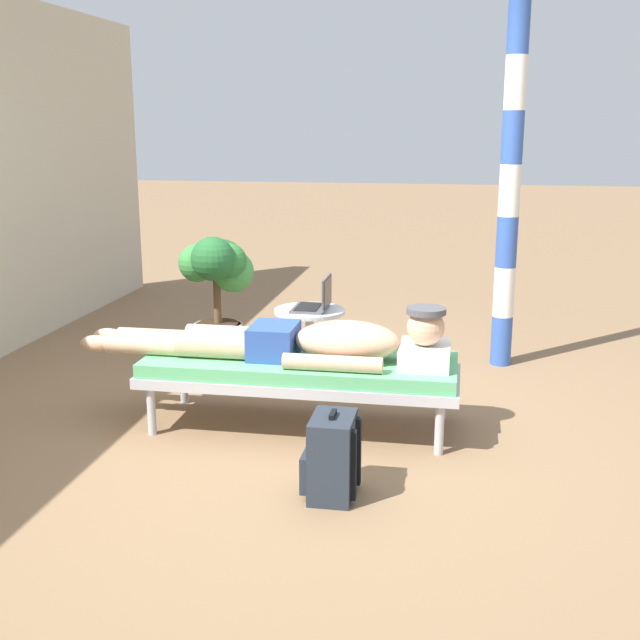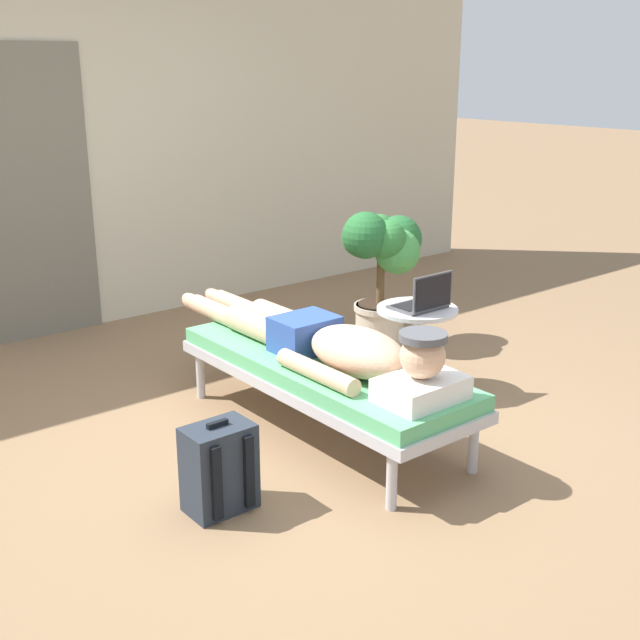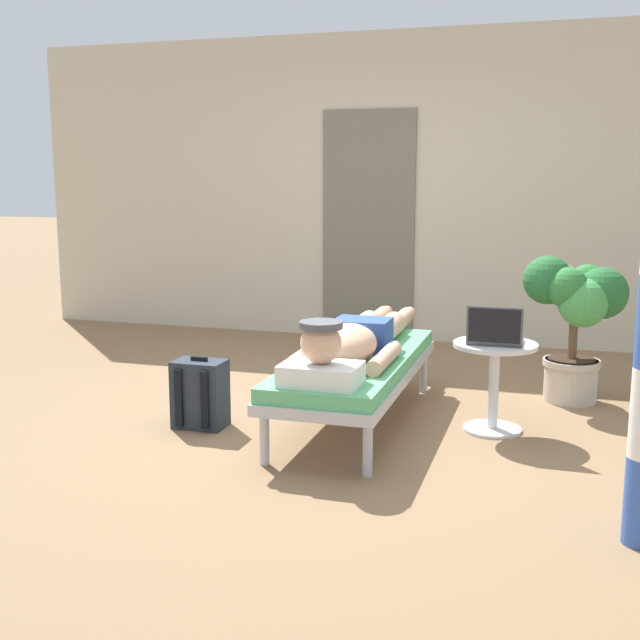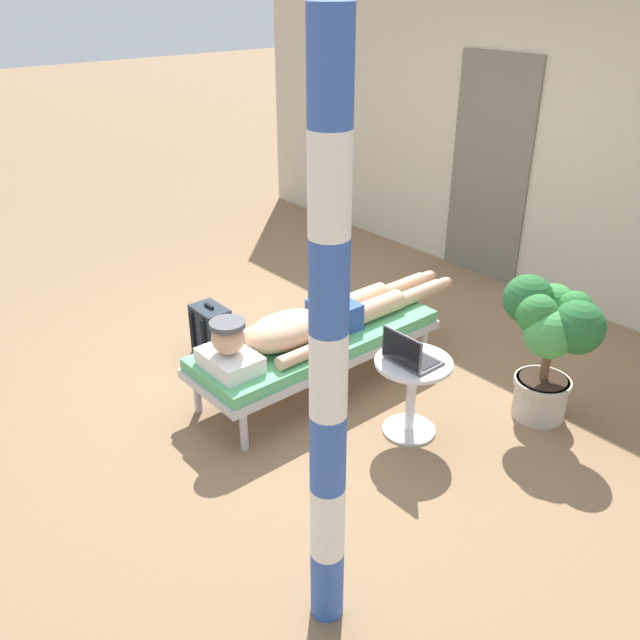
{
  "view_description": "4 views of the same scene",
  "coord_description": "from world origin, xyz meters",
  "px_view_note": "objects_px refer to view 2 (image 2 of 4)",
  "views": [
    {
      "loc": [
        -4.16,
        -0.87,
        1.74
      ],
      "look_at": [
        0.44,
        -0.04,
        0.59
      ],
      "focal_mm": 45.11,
      "sensor_mm": 36.0,
      "label": 1
    },
    {
      "loc": [
        -2.34,
        -3.08,
        1.91
      ],
      "look_at": [
        0.25,
        0.12,
        0.6
      ],
      "focal_mm": 45.72,
      "sensor_mm": 36.0,
      "label": 2
    },
    {
      "loc": [
        1.35,
        -4.44,
        1.47
      ],
      "look_at": [
        0.02,
        -0.1,
        0.64
      ],
      "focal_mm": 44.8,
      "sensor_mm": 36.0,
      "label": 3
    },
    {
      "loc": [
        3.35,
        -2.61,
        2.63
      ],
      "look_at": [
        0.3,
        -0.03,
        0.58
      ],
      "focal_mm": 38.06,
      "sensor_mm": 36.0,
      "label": 4
    }
  ],
  "objects_px": {
    "backpack": "(219,468)",
    "lounge_chair": "(323,371)",
    "potted_plant": "(383,257)",
    "laptop": "(424,300)",
    "person_reclining": "(328,342)",
    "side_table": "(416,334)"
  },
  "relations": [
    {
      "from": "lounge_chair",
      "to": "side_table",
      "type": "relative_size",
      "value": 3.5
    },
    {
      "from": "backpack",
      "to": "potted_plant",
      "type": "bearing_deg",
      "value": 29.67
    },
    {
      "from": "backpack",
      "to": "laptop",
      "type": "bearing_deg",
      "value": 12.73
    },
    {
      "from": "backpack",
      "to": "lounge_chair",
      "type": "bearing_deg",
      "value": 20.8
    },
    {
      "from": "lounge_chair",
      "to": "laptop",
      "type": "height_order",
      "value": "laptop"
    },
    {
      "from": "lounge_chair",
      "to": "side_table",
      "type": "xyz_separation_m",
      "value": [
        0.8,
        0.1,
        0.01
      ]
    },
    {
      "from": "person_reclining",
      "to": "backpack",
      "type": "height_order",
      "value": "person_reclining"
    },
    {
      "from": "lounge_chair",
      "to": "potted_plant",
      "type": "height_order",
      "value": "potted_plant"
    },
    {
      "from": "lounge_chair",
      "to": "potted_plant",
      "type": "distance_m",
      "value": 1.53
    },
    {
      "from": "laptop",
      "to": "backpack",
      "type": "distance_m",
      "value": 1.74
    },
    {
      "from": "person_reclining",
      "to": "potted_plant",
      "type": "relative_size",
      "value": 2.26
    },
    {
      "from": "side_table",
      "to": "backpack",
      "type": "height_order",
      "value": "side_table"
    },
    {
      "from": "side_table",
      "to": "backpack",
      "type": "xyz_separation_m",
      "value": [
        -1.66,
        -0.43,
        -0.16
      ]
    },
    {
      "from": "lounge_chair",
      "to": "backpack",
      "type": "height_order",
      "value": "backpack"
    },
    {
      "from": "potted_plant",
      "to": "backpack",
      "type": "bearing_deg",
      "value": -150.33
    },
    {
      "from": "lounge_chair",
      "to": "potted_plant",
      "type": "bearing_deg",
      "value": 35.09
    },
    {
      "from": "backpack",
      "to": "potted_plant",
      "type": "distance_m",
      "value": 2.45
    },
    {
      "from": "lounge_chair",
      "to": "backpack",
      "type": "relative_size",
      "value": 4.32
    },
    {
      "from": "person_reclining",
      "to": "side_table",
      "type": "relative_size",
      "value": 4.15
    },
    {
      "from": "person_reclining",
      "to": "laptop",
      "type": "relative_size",
      "value": 7.0
    },
    {
      "from": "laptop",
      "to": "backpack",
      "type": "xyz_separation_m",
      "value": [
        -1.66,
        -0.37,
        -0.39
      ]
    },
    {
      "from": "laptop",
      "to": "backpack",
      "type": "relative_size",
      "value": 0.73
    }
  ]
}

